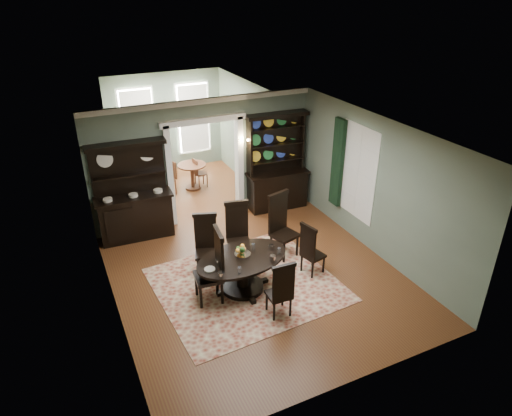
% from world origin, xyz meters
% --- Properties ---
extents(room, '(5.51, 6.01, 3.01)m').
position_xyz_m(room, '(0.00, 0.04, 1.58)').
color(room, brown).
rests_on(room, ground).
extents(parlor, '(3.51, 3.50, 3.01)m').
position_xyz_m(parlor, '(0.00, 5.53, 1.52)').
color(parlor, brown).
rests_on(parlor, ground).
extents(doorway_trim, '(2.08, 0.25, 2.57)m').
position_xyz_m(doorway_trim, '(0.00, 3.00, 1.62)').
color(doorway_trim, silver).
rests_on(doorway_trim, floor).
extents(right_window, '(0.15, 1.47, 2.12)m').
position_xyz_m(right_window, '(2.69, 0.93, 1.60)').
color(right_window, white).
rests_on(right_window, wall_right).
extents(wall_sconce, '(0.27, 0.21, 0.21)m').
position_xyz_m(wall_sconce, '(0.95, 2.85, 1.89)').
color(wall_sconce, gold).
rests_on(wall_sconce, back_wall_right).
extents(rug, '(3.54, 3.20, 0.01)m').
position_xyz_m(rug, '(-0.31, -0.11, 0.01)').
color(rug, maroon).
rests_on(rug, floor).
extents(dining_table, '(2.00, 1.95, 0.73)m').
position_xyz_m(dining_table, '(-0.43, -0.20, 0.51)').
color(dining_table, black).
rests_on(dining_table, rug).
extents(centerpiece, '(1.55, 1.00, 0.26)m').
position_xyz_m(centerpiece, '(-0.40, -0.16, 0.80)').
color(centerpiece, silver).
rests_on(centerpiece, dining_table).
extents(chair_far_left, '(0.59, 0.58, 1.27)m').
position_xyz_m(chair_far_left, '(-0.82, 0.73, 0.67)').
color(chair_far_left, black).
rests_on(chair_far_left, rug).
extents(chair_far_mid, '(0.59, 0.57, 1.36)m').
position_xyz_m(chair_far_mid, '(-0.09, 0.80, 0.71)').
color(chair_far_mid, black).
rests_on(chair_far_mid, rug).
extents(chair_far_right, '(0.65, 0.63, 1.44)m').
position_xyz_m(chair_far_right, '(0.84, 0.64, 0.76)').
color(chair_far_right, black).
rests_on(chair_far_right, rug).
extents(chair_end_left, '(0.57, 0.59, 1.45)m').
position_xyz_m(chair_end_left, '(-1.00, -0.25, 0.76)').
color(chair_end_left, black).
rests_on(chair_end_left, rug).
extents(chair_end_right, '(0.49, 0.50, 1.15)m').
position_xyz_m(chair_end_right, '(1.01, -0.31, 0.60)').
color(chair_end_right, black).
rests_on(chair_end_right, rug).
extents(chair_near, '(0.45, 0.42, 1.15)m').
position_xyz_m(chair_near, '(-0.13, -1.23, 0.61)').
color(chair_near, black).
rests_on(chair_near, rug).
extents(sideboard, '(1.76, 0.70, 2.28)m').
position_xyz_m(sideboard, '(-1.84, 2.73, 0.79)').
color(sideboard, black).
rests_on(sideboard, floor).
extents(welsh_dresser, '(1.63, 0.68, 2.50)m').
position_xyz_m(welsh_dresser, '(1.83, 2.73, 0.91)').
color(welsh_dresser, black).
rests_on(welsh_dresser, floor).
extents(parlor_table, '(0.80, 0.80, 0.74)m').
position_xyz_m(parlor_table, '(0.18, 4.74, 0.48)').
color(parlor_table, '#502A17').
rests_on(parlor_table, parlor_floor).
extents(parlor_chair_left, '(0.45, 0.44, 0.95)m').
position_xyz_m(parlor_chair_left, '(-0.49, 4.66, 0.51)').
color(parlor_chair_left, '#502A17').
rests_on(parlor_chair_left, parlor_floor).
extents(parlor_chair_right, '(0.38, 0.37, 0.87)m').
position_xyz_m(parlor_chair_right, '(0.39, 4.76, 0.46)').
color(parlor_chair_right, '#502A17').
rests_on(parlor_chair_right, parlor_floor).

